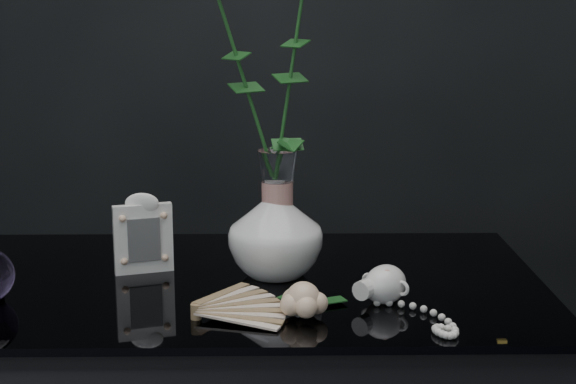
{
  "coord_description": "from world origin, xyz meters",
  "views": [
    {
      "loc": [
        0.08,
        -1.35,
        1.22
      ],
      "look_at": [
        0.1,
        0.0,
        0.92
      ],
      "focal_mm": 55.0,
      "sensor_mm": 36.0,
      "label": 1
    }
  ],
  "objects_px": {
    "pearl_jar": "(385,283)",
    "loose_rose": "(303,299)",
    "wine_glass": "(277,213)",
    "vase": "(275,228)",
    "picture_frame": "(143,233)"
  },
  "relations": [
    {
      "from": "wine_glass",
      "to": "loose_rose",
      "type": "xyz_separation_m",
      "value": [
        0.04,
        -0.2,
        -0.08
      ]
    },
    {
      "from": "wine_glass",
      "to": "picture_frame",
      "type": "bearing_deg",
      "value": 175.81
    },
    {
      "from": "picture_frame",
      "to": "loose_rose",
      "type": "distance_m",
      "value": 0.35
    },
    {
      "from": "loose_rose",
      "to": "wine_glass",
      "type": "bearing_deg",
      "value": 108.12
    },
    {
      "from": "wine_glass",
      "to": "pearl_jar",
      "type": "distance_m",
      "value": 0.23
    },
    {
      "from": "vase",
      "to": "wine_glass",
      "type": "relative_size",
      "value": 0.77
    },
    {
      "from": "vase",
      "to": "picture_frame",
      "type": "height_order",
      "value": "vase"
    },
    {
      "from": "vase",
      "to": "wine_glass",
      "type": "distance_m",
      "value": 0.02
    },
    {
      "from": "pearl_jar",
      "to": "loose_rose",
      "type": "bearing_deg",
      "value": -114.39
    },
    {
      "from": "picture_frame",
      "to": "pearl_jar",
      "type": "xyz_separation_m",
      "value": [
        0.39,
        -0.15,
        -0.04
      ]
    },
    {
      "from": "wine_glass",
      "to": "vase",
      "type": "bearing_deg",
      "value": -127.34
    },
    {
      "from": "picture_frame",
      "to": "pearl_jar",
      "type": "height_order",
      "value": "picture_frame"
    },
    {
      "from": "wine_glass",
      "to": "loose_rose",
      "type": "distance_m",
      "value": 0.22
    },
    {
      "from": "loose_rose",
      "to": "pearl_jar",
      "type": "height_order",
      "value": "pearl_jar"
    },
    {
      "from": "loose_rose",
      "to": "vase",
      "type": "bearing_deg",
      "value": 109.29
    }
  ]
}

